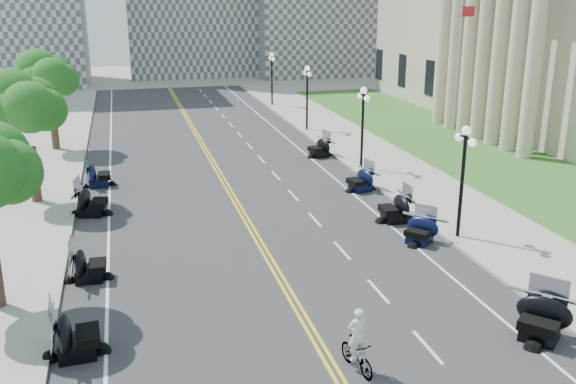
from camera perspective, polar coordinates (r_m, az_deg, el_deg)
ground at (r=23.02m, az=0.52°, el=-9.71°), size 160.00×160.00×0.00m
road at (r=32.03m, az=-4.14°, el=-1.78°), size 16.00×90.00×0.01m
centerline_yellow_a at (r=32.01m, az=-4.35°, el=-1.79°), size 0.12×90.00×0.00m
centerline_yellow_b at (r=32.05m, az=-3.93°, el=-1.75°), size 0.12×90.00×0.00m
edge_line_north at (r=33.69m, az=6.62°, el=-0.87°), size 0.12×90.00×0.00m
edge_line_south at (r=31.59m, az=-15.63°, el=-2.66°), size 0.12×90.00×0.00m
lane_dash_5 at (r=20.78m, az=12.30°, el=-13.31°), size 0.12×2.00×0.00m
lane_dash_6 at (r=23.96m, az=8.01°, el=-8.71°), size 0.12×2.00×0.00m
lane_dash_7 at (r=27.36m, az=4.83°, el=-5.20°), size 0.12×2.00×0.00m
lane_dash_8 at (r=30.90m, az=2.39°, el=-2.46°), size 0.12×2.00×0.00m
lane_dash_9 at (r=34.55m, az=0.47°, el=-0.29°), size 0.12×2.00×0.00m
lane_dash_10 at (r=38.26m, az=-1.08°, el=1.46°), size 0.12×2.00×0.00m
lane_dash_11 at (r=42.03m, az=-2.36°, el=2.90°), size 0.12×2.00×0.00m
lane_dash_12 at (r=45.83m, az=-3.43°, el=4.11°), size 0.12×2.00×0.00m
lane_dash_13 at (r=49.67m, az=-4.34°, el=5.12°), size 0.12×2.00×0.00m
lane_dash_14 at (r=53.53m, az=-5.11°, el=5.99°), size 0.12×2.00×0.00m
lane_dash_15 at (r=57.41m, az=-5.79°, el=6.74°), size 0.12×2.00×0.00m
lane_dash_16 at (r=61.30m, az=-6.38°, el=7.40°), size 0.12×2.00×0.00m
lane_dash_17 at (r=65.21m, az=-6.90°, el=7.97°), size 0.12×2.00×0.00m
lane_dash_18 at (r=69.13m, az=-7.37°, el=8.48°), size 0.12×2.00×0.00m
lane_dash_19 at (r=73.06m, az=-7.78°, el=8.94°), size 0.12×2.00×0.00m
sidewalk_north at (r=35.32m, az=12.85°, el=-0.23°), size 5.00×90.00×0.15m
sidewalk_south at (r=31.97m, az=-23.00°, el=-3.08°), size 5.00×90.00×0.15m
lawn at (r=45.38m, az=16.17°, el=3.36°), size 9.00×60.00×0.10m
street_lamp_2 at (r=28.69m, az=15.20°, el=0.79°), size 0.50×1.20×4.90m
street_lamp_3 at (r=39.22m, az=6.63°, el=5.64°), size 0.50×1.20×4.90m
street_lamp_4 at (r=50.41m, az=1.71°, el=8.34°), size 0.50×1.20×4.90m
street_lamp_5 at (r=61.91m, az=-1.44°, el=10.01°), size 0.50×1.20×4.90m
flagpole at (r=48.19m, az=14.77°, el=10.25°), size 1.10×0.20×10.00m
tree_3 at (r=34.59m, az=-22.22°, el=6.54°), size 4.80×4.80×9.20m
tree_4 at (r=46.39m, az=-20.47°, el=9.17°), size 4.80×4.80×9.20m
motorcycle_n_4 at (r=21.89m, az=21.62°, el=-10.30°), size 3.08×3.08×1.53m
motorcycle_n_6 at (r=28.44m, az=11.66°, el=-3.24°), size 2.61×2.61×1.30m
motorcycle_n_7 at (r=30.85m, az=9.50°, el=-1.30°), size 2.17×2.17×1.47m
motorcycle_n_8 at (r=35.40m, az=6.45°, el=1.17°), size 2.28×2.28×1.37m
motorcycle_n_10 at (r=42.61m, az=2.80°, el=4.03°), size 2.36×2.36×1.36m
motorcycle_s_5 at (r=20.55m, az=-18.37°, el=-11.81°), size 2.32×2.32×1.52m
motorcycle_s_6 at (r=25.48m, az=-17.32°, el=-6.06°), size 2.06×2.06×1.39m
motorcycle_s_8 at (r=32.72m, az=-17.09°, el=-0.71°), size 2.59×2.59×1.53m
motorcycle_s_9 at (r=37.54m, az=-16.54°, el=1.58°), size 2.18×2.18×1.49m
bicycle at (r=19.08m, az=6.13°, el=-14.25°), size 0.81×1.73×1.00m
cyclist_rider at (r=18.43m, az=6.26°, el=-10.74°), size 0.60×0.39×1.64m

